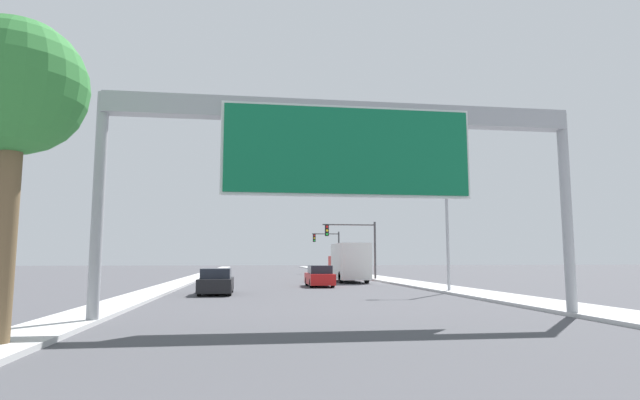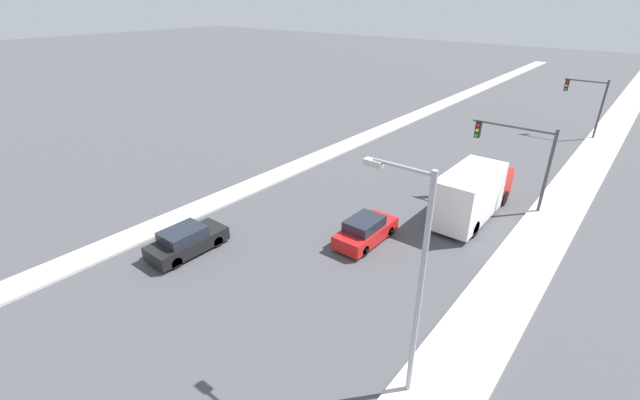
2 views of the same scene
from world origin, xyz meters
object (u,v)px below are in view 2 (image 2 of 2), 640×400
object	(u,v)px
car_mid_right	(186,241)
street_lamp_right	(414,273)
car_mid_left	(366,231)
traffic_light_mid_block	(589,98)
traffic_light_near_intersection	(521,151)
truck_box_primary	(473,193)

from	to	relation	value
car_mid_right	street_lamp_right	distance (m)	14.25
car_mid_left	traffic_light_mid_block	size ratio (longest dim) A/B	0.75
car_mid_left	traffic_light_near_intersection	distance (m)	11.65
car_mid_left	traffic_light_mid_block	bearing A→B (deg)	79.58
truck_box_primary	street_lamp_right	xyz separation A→B (m)	(3.07, -14.34, 3.30)
street_lamp_right	car_mid_left	bearing A→B (deg)	130.70
truck_box_primary	car_mid_right	bearing A→B (deg)	-127.42
truck_box_primary	traffic_light_near_intersection	world-z (taller)	traffic_light_near_intersection
truck_box_primary	traffic_light_mid_block	world-z (taller)	traffic_light_mid_block
car_mid_right	traffic_light_mid_block	world-z (taller)	traffic_light_mid_block
street_lamp_right	car_mid_right	bearing A→B (deg)	177.40
car_mid_right	traffic_light_near_intersection	xyz separation A→B (m)	(11.98, 17.09, 3.14)
traffic_light_mid_block	traffic_light_near_intersection	bearing A→B (deg)	-91.56
traffic_light_near_intersection	traffic_light_mid_block	xyz separation A→B (m)	(0.54, 20.00, -0.04)
car_mid_left	traffic_light_mid_block	xyz separation A→B (m)	(5.53, 30.06, 3.07)
car_mid_right	street_lamp_right	bearing A→B (deg)	-2.60
car_mid_left	street_lamp_right	distance (m)	10.95
traffic_light_mid_block	street_lamp_right	xyz separation A→B (m)	(1.04, -37.71, 1.20)
traffic_light_near_intersection	car_mid_left	bearing A→B (deg)	-116.35
car_mid_left	traffic_light_near_intersection	world-z (taller)	traffic_light_near_intersection
truck_box_primary	traffic_light_near_intersection	distance (m)	4.26
traffic_light_near_intersection	truck_box_primary	bearing A→B (deg)	-113.80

